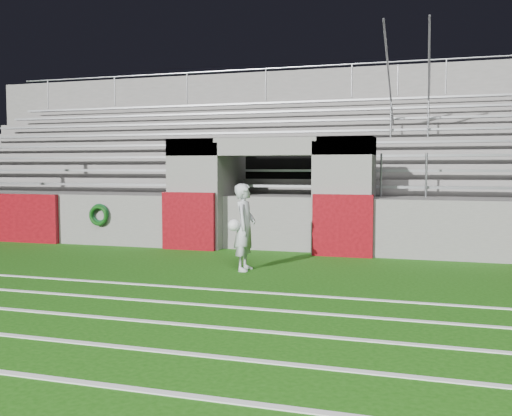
% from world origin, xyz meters
% --- Properties ---
extents(ground, '(90.00, 90.00, 0.00)m').
position_xyz_m(ground, '(0.00, 0.00, 0.00)').
color(ground, '#194F0D').
rests_on(ground, ground).
extents(field_markings, '(28.00, 8.09, 0.01)m').
position_xyz_m(field_markings, '(0.00, -5.00, 0.01)').
color(field_markings, white).
rests_on(field_markings, ground).
extents(stadium_structure, '(26.00, 8.48, 5.42)m').
position_xyz_m(stadium_structure, '(0.00, 7.97, 1.49)').
color(stadium_structure, '#63615E').
rests_on(stadium_structure, ground).
extents(goalkeeper_with_ball, '(0.48, 0.62, 1.62)m').
position_xyz_m(goalkeeper_with_ball, '(0.30, 0.76, 0.81)').
color(goalkeeper_with_ball, '#B6BAC1').
rests_on(goalkeeper_with_ball, ground).
extents(hose_coil, '(0.52, 0.15, 0.55)m').
position_xyz_m(hose_coil, '(-4.18, 2.92, 0.77)').
color(hose_coil, '#0D411C').
rests_on(hose_coil, ground).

